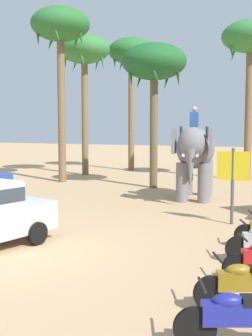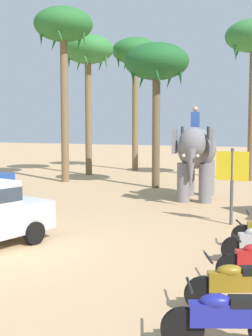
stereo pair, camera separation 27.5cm
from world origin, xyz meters
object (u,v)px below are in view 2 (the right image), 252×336
at_px(palm_tree_far_back, 88,54).
at_px(palm_tree_left_of_road, 156,65).
at_px(signboard_yellow, 232,171).
at_px(motorcycle_second_in_row, 238,285).
at_px(elephant_with_mahout, 196,153).
at_px(palm_tree_behind_elephant, 64,31).
at_px(motorcycle_nearest_camera, 226,318).
at_px(palm_tree_near_hut, 135,56).

bearing_deg(palm_tree_far_back, palm_tree_left_of_road, -32.42).
distance_m(palm_tree_far_back, signboard_yellow, 16.53).
height_order(motorcycle_second_in_row, palm_tree_far_back, palm_tree_far_back).
height_order(palm_tree_left_of_road, palm_tree_far_back, palm_tree_far_back).
relative_size(elephant_with_mahout, palm_tree_behind_elephant, 0.42).
distance_m(motorcycle_nearest_camera, palm_tree_behind_elephant, 20.64).
relative_size(palm_tree_left_of_road, palm_tree_far_back, 0.81).
height_order(elephant_with_mahout, palm_tree_left_of_road, palm_tree_left_of_road).
distance_m(motorcycle_second_in_row, palm_tree_near_hut, 24.89).
xyz_separation_m(motorcycle_nearest_camera, signboard_yellow, (-1.47, 7.86, 1.22)).
height_order(elephant_with_mahout, palm_tree_far_back, palm_tree_far_back).
height_order(motorcycle_nearest_camera, palm_tree_near_hut, palm_tree_near_hut).
bearing_deg(signboard_yellow, motorcycle_second_in_row, -77.93).
bearing_deg(motorcycle_nearest_camera, motorcycle_second_in_row, 93.36).
xyz_separation_m(elephant_with_mahout, palm_tree_left_of_road, (-2.83, 2.71, 4.10)).
bearing_deg(motorcycle_nearest_camera, palm_tree_near_hut, 116.29).
height_order(motorcycle_second_in_row, signboard_yellow, signboard_yellow).
xyz_separation_m(elephant_with_mahout, palm_tree_behind_elephant, (-8.28, 2.86, 6.27)).
relative_size(palm_tree_behind_elephant, palm_tree_near_hut, 1.03).
relative_size(elephant_with_mahout, palm_tree_left_of_road, 0.56).
relative_size(palm_tree_near_hut, palm_tree_far_back, 1.04).
height_order(palm_tree_behind_elephant, signboard_yellow, palm_tree_behind_elephant).
distance_m(palm_tree_behind_elephant, palm_tree_near_hut, 7.61).
distance_m(elephant_with_mahout, motorcycle_nearest_camera, 12.65).
bearing_deg(motorcycle_second_in_row, elephant_with_mahout, 109.10).
height_order(motorcycle_second_in_row, palm_tree_behind_elephant, palm_tree_behind_elephant).
distance_m(elephant_with_mahout, signboard_yellow, 4.73).
distance_m(palm_tree_behind_elephant, palm_tree_far_back, 3.77).
bearing_deg(palm_tree_behind_elephant, palm_tree_far_back, 98.91).
bearing_deg(elephant_with_mahout, motorcycle_nearest_camera, -72.58).
relative_size(motorcycle_second_in_row, palm_tree_behind_elephant, 0.17).
height_order(palm_tree_far_back, signboard_yellow, palm_tree_far_back).
height_order(motorcycle_nearest_camera, palm_tree_far_back, palm_tree_far_back).
xyz_separation_m(elephant_with_mahout, palm_tree_near_hut, (-7.30, 10.41, 5.98)).
bearing_deg(palm_tree_behind_elephant, motorcycle_second_in_row, -48.45).
distance_m(motorcycle_nearest_camera, palm_tree_near_hut, 26.07).
height_order(palm_tree_behind_elephant, palm_tree_near_hut, palm_tree_behind_elephant).
bearing_deg(palm_tree_near_hut, motorcycle_nearest_camera, -63.71).
xyz_separation_m(palm_tree_behind_elephant, palm_tree_near_hut, (0.98, 7.54, -0.29)).
xyz_separation_m(motorcycle_second_in_row, palm_tree_far_back, (-12.54, 17.17, 7.16)).
bearing_deg(elephant_with_mahout, palm_tree_far_back, 143.56).
xyz_separation_m(elephant_with_mahout, motorcycle_nearest_camera, (3.76, -11.98, -1.53)).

